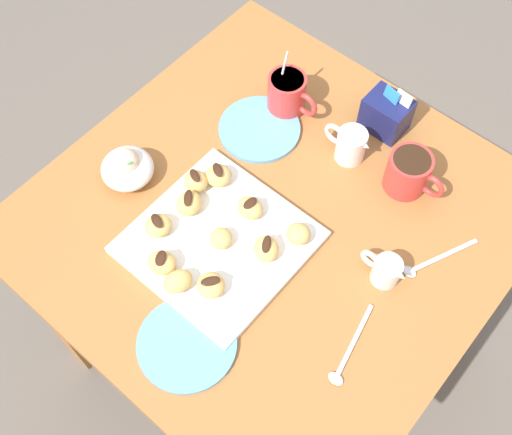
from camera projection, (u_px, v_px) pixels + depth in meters
ground_plane at (268, 339)px, 1.85m from camera, size 8.00×8.00×0.00m
dining_table at (272, 248)px, 1.35m from camera, size 0.85×0.85×0.72m
pastry_plate_square at (219, 242)px, 1.19m from camera, size 0.30×0.30×0.02m
coffee_mug_red_left at (288, 93)px, 1.31m from camera, size 0.12×0.08×0.14m
coffee_mug_red_right at (409, 172)px, 1.22m from camera, size 0.12×0.08×0.09m
cream_pitcher_white at (350, 144)px, 1.26m from camera, size 0.10×0.06×0.07m
sugar_caddy at (386, 114)px, 1.30m from camera, size 0.09×0.07×0.11m
ice_cream_bowl at (127, 167)px, 1.24m from camera, size 0.10×0.10×0.08m
chocolate_sauce_pitcher at (386, 270)px, 1.13m from camera, size 0.09×0.05×0.06m
saucer_sky_left at (259, 129)px, 1.32m from camera, size 0.17×0.17×0.01m
saucer_sky_right at (187, 344)px, 1.09m from camera, size 0.17×0.17×0.01m
loose_spoon_near_saucer at (348, 354)px, 1.08m from camera, size 0.05×0.16×0.01m
loose_spoon_by_plate at (431, 262)px, 1.17m from camera, size 0.08×0.15×0.01m
beignet_0 at (158, 226)px, 1.17m from camera, size 0.06×0.07×0.03m
chocolate_drizzle_0 at (157, 221)px, 1.16m from camera, size 0.04×0.03×0.00m
beignet_1 at (178, 282)px, 1.12m from camera, size 0.06×0.06×0.04m
beignet_2 at (211, 285)px, 1.11m from camera, size 0.06×0.06×0.03m
chocolate_drizzle_2 at (210, 281)px, 1.10m from camera, size 0.04×0.04×0.00m
beignet_3 at (250, 208)px, 1.19m from camera, size 0.06×0.05×0.03m
chocolate_drizzle_3 at (250, 203)px, 1.18m from camera, size 0.02×0.03×0.00m
beignet_4 at (266, 249)px, 1.15m from camera, size 0.07×0.07×0.03m
chocolate_drizzle_4 at (267, 244)px, 1.13m from camera, size 0.03×0.04×0.00m
beignet_5 at (221, 238)px, 1.16m from camera, size 0.06×0.06×0.03m
beignet_6 at (196, 181)px, 1.22m from camera, size 0.05×0.05×0.04m
chocolate_drizzle_6 at (195, 175)px, 1.20m from camera, size 0.04×0.03×0.00m
beignet_7 at (162, 263)px, 1.14m from camera, size 0.07×0.06×0.04m
chocolate_drizzle_7 at (161, 258)px, 1.12m from camera, size 0.03×0.04×0.00m
beignet_8 at (189, 203)px, 1.20m from camera, size 0.06×0.06×0.04m
chocolate_drizzle_8 at (188, 198)px, 1.18m from camera, size 0.04×0.04×0.00m
beignet_9 at (298, 234)px, 1.17m from camera, size 0.05×0.05×0.03m
beignet_10 at (218, 175)px, 1.23m from camera, size 0.07×0.07×0.04m
chocolate_drizzle_10 at (218, 170)px, 1.21m from camera, size 0.04×0.03×0.00m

